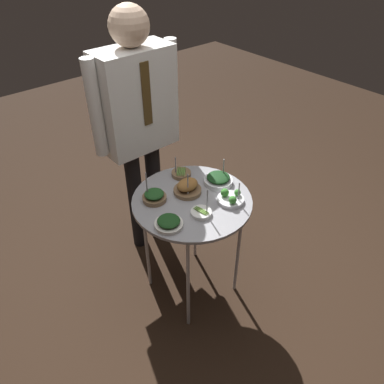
{
  "coord_description": "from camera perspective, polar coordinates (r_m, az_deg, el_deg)",
  "views": [
    {
      "loc": [
        -1.04,
        -1.22,
        2.03
      ],
      "look_at": [
        0.0,
        0.0,
        0.8
      ],
      "focal_mm": 35.0,
      "sensor_mm": 36.0,
      "label": 1
    }
  ],
  "objects": [
    {
      "name": "bowl_roast_mid_right",
      "position": [
        2.08,
        -0.71,
        0.72
      ],
      "size": [
        0.16,
        0.16,
        0.16
      ],
      "color": "brown",
      "rests_on": "serving_cart"
    },
    {
      "name": "waiter_figure",
      "position": [
        2.32,
        -8.32,
        11.87
      ],
      "size": [
        0.61,
        0.23,
        1.64
      ],
      "color": "black",
      "rests_on": "ground_plane"
    },
    {
      "name": "bowl_asparagus_front_right",
      "position": [
        2.23,
        -1.67,
        2.87
      ],
      "size": [
        0.12,
        0.12,
        0.13
      ],
      "color": "brown",
      "rests_on": "serving_cart"
    },
    {
      "name": "bowl_spinach_mid_left",
      "position": [
        1.88,
        -3.56,
        -4.7
      ],
      "size": [
        0.15,
        0.15,
        0.05
      ],
      "color": "silver",
      "rests_on": "serving_cart"
    },
    {
      "name": "bowl_asparagus_back_right",
      "position": [
        1.95,
        1.42,
        -3.12
      ],
      "size": [
        0.11,
        0.11,
        0.17
      ],
      "color": "white",
      "rests_on": "serving_cart"
    },
    {
      "name": "bowl_spinach_center",
      "position": [
        2.16,
        4.03,
        1.88
      ],
      "size": [
        0.17,
        0.17,
        0.14
      ],
      "color": "silver",
      "rests_on": "serving_cart"
    },
    {
      "name": "bowl_broccoli_front_center",
      "position": [
        2.04,
        5.89,
        -0.95
      ],
      "size": [
        0.15,
        0.15,
        0.13
      ],
      "color": "silver",
      "rests_on": "serving_cart"
    },
    {
      "name": "serving_cart",
      "position": [
        2.09,
        -0.0,
        -2.31
      ],
      "size": [
        0.67,
        0.67,
        0.75
      ],
      "color": "#939399",
      "rests_on": "ground_plane"
    },
    {
      "name": "ground_plane",
      "position": [
        2.59,
        -0.0,
        -14.06
      ],
      "size": [
        8.0,
        8.0,
        0.0
      ],
      "primitive_type": "plane",
      "color": "black"
    },
    {
      "name": "bowl_spinach_front_left",
      "position": [
        2.05,
        -5.78,
        -0.64
      ],
      "size": [
        0.13,
        0.13,
        0.18
      ],
      "color": "brown",
      "rests_on": "serving_cart"
    }
  ]
}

